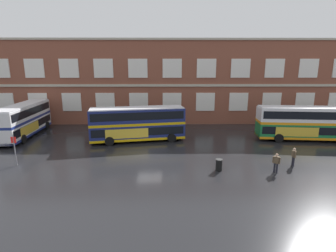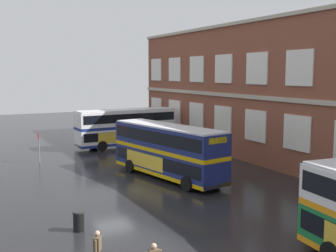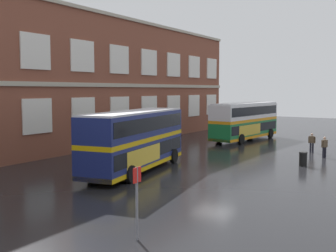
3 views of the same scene
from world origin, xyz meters
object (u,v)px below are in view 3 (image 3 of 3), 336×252
second_passenger (312,142)px  station_litter_bin (303,159)px  waiting_passenger (324,146)px  bus_stand_flag (137,196)px  double_decker_middle (136,139)px  double_decker_far (245,121)px

second_passenger → station_litter_bin: bearing=-171.7°
waiting_passenger → bus_stand_flag: bearing=175.4°
second_passenger → bus_stand_flag: 25.08m
station_litter_bin → double_decker_middle: bearing=131.0°
bus_stand_flag → station_litter_bin: (18.14, -1.35, -1.12)m
double_decker_middle → bus_stand_flag: 12.85m
station_litter_bin → bus_stand_flag: bearing=175.7°
double_decker_far → bus_stand_flag: bearing=-165.3°
double_decker_middle → second_passenger: bearing=-28.6°
double_decker_far → second_passenger: double_decker_far is taller
second_passenger → bus_stand_flag: size_ratio=0.63×
waiting_passenger → second_passenger: same height
double_decker_far → waiting_passenger: bearing=-127.1°
double_decker_middle → station_litter_bin: (7.91, -9.10, -1.63)m
waiting_passenger → double_decker_middle: bearing=142.8°
double_decker_far → station_litter_bin: double_decker_far is taller
waiting_passenger → bus_stand_flag: (-22.87, 1.85, 0.70)m
double_decker_middle → station_litter_bin: 12.16m
bus_stand_flag → station_litter_bin: 18.23m
double_decker_middle → bus_stand_flag: double_decker_middle is taller
second_passenger → double_decker_middle: bearing=151.4°
double_decker_middle → waiting_passenger: 15.91m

